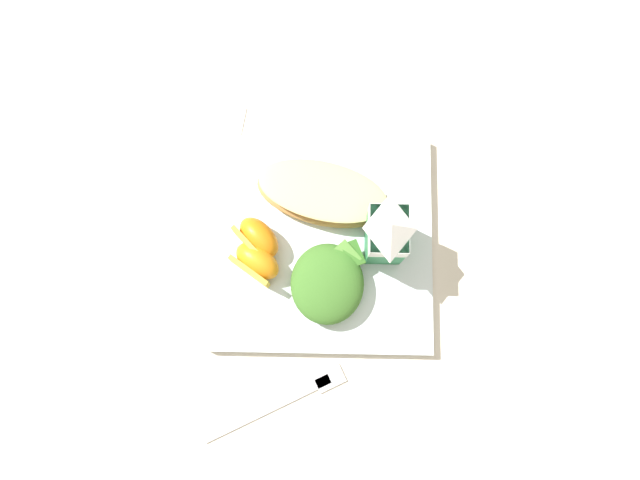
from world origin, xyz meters
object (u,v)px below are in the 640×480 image
at_px(orange_wedge_middle, 255,262).
at_px(milk_carton, 385,234).
at_px(paper_napkin, 196,139).
at_px(white_plate, 320,243).
at_px(green_salad_pile, 326,283).
at_px(cheesy_pizza_bread, 325,194).
at_px(orange_wedge_front, 256,238).
at_px(metal_fork, 284,399).

bearing_deg(orange_wedge_middle, milk_carton, 101.19).
height_order(orange_wedge_middle, paper_napkin, orange_wedge_middle).
distance_m(white_plate, green_salad_pile, 0.06).
bearing_deg(paper_napkin, white_plate, 50.41).
height_order(milk_carton, orange_wedge_middle, milk_carton).
height_order(white_plate, orange_wedge_middle, orange_wedge_middle).
bearing_deg(orange_wedge_middle, white_plate, 111.24).
bearing_deg(green_salad_pile, cheesy_pizza_bread, -178.56).
bearing_deg(white_plate, orange_wedge_middle, -68.76).
relative_size(white_plate, cheesy_pizza_bread, 1.53).
xyz_separation_m(white_plate, orange_wedge_front, (0.00, -0.08, 0.03)).
bearing_deg(milk_carton, paper_napkin, -119.70).
xyz_separation_m(paper_napkin, metal_fork, (0.34, 0.13, 0.00)).
xyz_separation_m(orange_wedge_front, orange_wedge_middle, (0.03, -0.00, 0.00)).
bearing_deg(cheesy_pizza_bread, white_plate, -4.88).
relative_size(paper_napkin, metal_fork, 0.62).
relative_size(orange_wedge_front, paper_napkin, 0.62).
height_order(paper_napkin, metal_fork, metal_fork).
bearing_deg(green_salad_pile, paper_napkin, -137.91).
relative_size(milk_carton, orange_wedge_front, 1.61).
distance_m(green_salad_pile, milk_carton, 0.10).
bearing_deg(green_salad_pile, metal_fork, -19.14).
bearing_deg(white_plate, paper_napkin, -129.59).
bearing_deg(milk_carton, green_salad_pile, -50.90).
distance_m(white_plate, orange_wedge_middle, 0.09).
distance_m(orange_wedge_front, orange_wedge_middle, 0.03).
height_order(cheesy_pizza_bread, orange_wedge_middle, orange_wedge_middle).
bearing_deg(orange_wedge_front, milk_carton, 90.13).
height_order(white_plate, milk_carton, milk_carton).
relative_size(orange_wedge_middle, metal_fork, 0.40).
xyz_separation_m(orange_wedge_middle, paper_napkin, (-0.17, -0.09, -0.03)).
relative_size(orange_wedge_front, metal_fork, 0.39).
xyz_separation_m(milk_carton, paper_napkin, (-0.14, -0.24, -0.07)).
distance_m(cheesy_pizza_bread, metal_fork, 0.26).
bearing_deg(paper_napkin, green_salad_pile, 42.09).
distance_m(cheesy_pizza_bread, orange_wedge_middle, 0.12).
relative_size(white_plate, milk_carton, 2.55).
bearing_deg(metal_fork, paper_napkin, -159.26).
relative_size(white_plate, metal_fork, 1.59).
relative_size(white_plate, orange_wedge_front, 4.10).
relative_size(milk_carton, paper_napkin, 1.00).
relative_size(milk_carton, metal_fork, 0.62).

